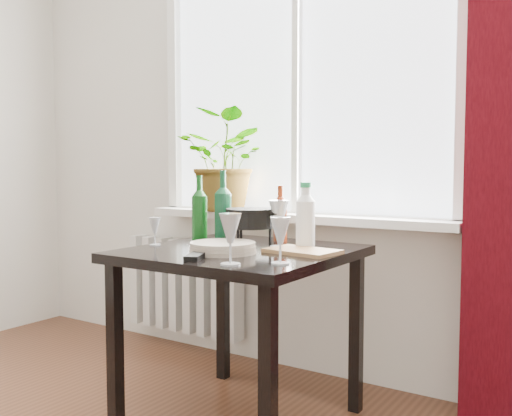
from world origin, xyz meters
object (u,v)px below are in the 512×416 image
Objects in this scene: potted_plant at (228,161)px; wineglass_back_left at (238,224)px; wine_bottle_right at (223,206)px; cutting_board at (302,251)px; fondue_pot at (250,227)px; wineglass_back_center at (279,223)px; radiator at (184,285)px; wineglass_front_left at (155,231)px; cleaning_bottle at (305,215)px; wineglass_far_right at (280,240)px; tv_remote at (197,256)px; bottle_amber at (280,213)px; wineglass_front_right at (230,239)px; plate_stack at (223,247)px; table at (241,271)px; wine_bottle_left at (199,208)px.

wineglass_back_left is at bearing -47.41° from potted_plant.
wine_bottle_right reaches higher than cutting_board.
potted_plant is 0.69m from fondue_pot.
radiator is at bearing 152.26° from wineglass_back_center.
radiator is 1.48× the size of potted_plant.
wineglass_back_left is at bearing 58.94° from wineglass_front_left.
wineglass_far_right is at bearing -74.01° from cleaning_bottle.
tv_remote is (0.47, -0.84, -0.37)m from potted_plant.
fondue_pot is (-0.03, -0.21, -0.05)m from bottle_amber.
wineglass_front_left is at bearing 158.32° from wineglass_front_right.
radiator is 0.98m from wineglass_front_left.
bottle_amber is 1.70× the size of wineglass_back_left.
wine_bottle_right is 1.79× the size of wineglass_front_right.
fondue_pot is 1.33× the size of tv_remote.
plate_stack reaches higher than cutting_board.
wine_bottle_right is 0.38m from plate_stack.
tv_remote reaches higher than cutting_board.
wineglass_back_left is 0.85× the size of tv_remote.
radiator is 2.42× the size of wine_bottle_right.
table is 3.55× the size of fondue_pot.
cleaning_bottle is at bearing -29.55° from potted_plant.
potted_plant reaches higher than bottle_amber.
wineglass_front_right is at bearing -92.61° from cleaning_bottle.
table is at bearing -36.54° from radiator.
plate_stack is (0.21, -0.28, -0.14)m from wine_bottle_right.
bottle_amber is 0.64m from wineglass_far_right.
wineglass_back_center is 0.21m from cutting_board.
wineglass_front_left is at bearing 177.93° from plate_stack.
table is 0.42m from wine_bottle_left.
bottle_amber is at bearing 144.41° from cleaning_bottle.
wine_bottle_left reaches higher than wineglass_far_right.
bottle_amber is 0.62m from tv_remote.
table is 0.20m from fondue_pot.
cutting_board is at bearing 102.77° from wineglass_far_right.
plate_stack is at bearing 131.93° from wineglass_front_right.
fondue_pot is (-0.13, -0.02, -0.02)m from wineglass_back_center.
wine_bottle_left is 0.69m from wineglass_front_right.
plate_stack is at bearing -2.07° from wineglass_front_left.
bottle_amber is at bearing 48.78° from wineglass_front_left.
potted_plant is 1.15m from wineglass_far_right.
tv_remote is (0.17, -0.51, -0.07)m from wineglass_back_left.
table is at bearing 92.61° from plate_stack.
tv_remote is (-0.00, -0.16, -0.01)m from plate_stack.
cutting_board is (-0.06, 0.28, -0.08)m from wineglass_far_right.
wineglass_front_right is at bearing -42.16° from wine_bottle_left.
wineglass_back_center is 1.35× the size of wineglass_back_left.
potted_plant is 0.76m from wineglass_back_center.
potted_plant is at bearing -12.15° from radiator.
radiator is 1.09m from table.
cleaning_bottle is at bearing -35.59° from bottle_amber.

